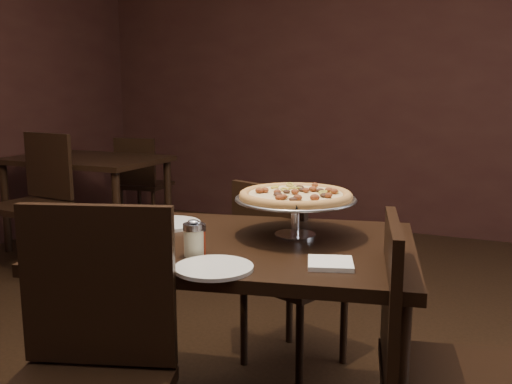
% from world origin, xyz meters
% --- Properties ---
extents(room, '(6.04, 7.04, 2.84)m').
position_xyz_m(room, '(0.06, 0.03, 1.40)').
color(room, black).
rests_on(room, ground).
extents(dining_table, '(1.38, 1.06, 0.77)m').
position_xyz_m(dining_table, '(0.04, 0.05, 0.67)').
color(dining_table, black).
rests_on(dining_table, ground).
extents(background_table, '(1.21, 0.81, 0.76)m').
position_xyz_m(background_table, '(-2.20, 1.92, 0.66)').
color(background_table, black).
rests_on(background_table, ground).
extents(pizza_stand, '(0.44, 0.44, 0.18)m').
position_xyz_m(pizza_stand, '(0.21, 0.19, 0.92)').
color(pizza_stand, silver).
rests_on(pizza_stand, dining_table).
extents(parmesan_shaker, '(0.07, 0.07, 0.12)m').
position_xyz_m(parmesan_shaker, '(-0.01, -0.17, 0.83)').
color(parmesan_shaker, beige).
rests_on(parmesan_shaker, dining_table).
extents(pepper_flake_shaker, '(0.06, 0.06, 0.11)m').
position_xyz_m(pepper_flake_shaker, '(-0.01, -0.16, 0.82)').
color(pepper_flake_shaker, maroon).
rests_on(pepper_flake_shaker, dining_table).
extents(packet_caddy, '(0.09, 0.09, 0.07)m').
position_xyz_m(packet_caddy, '(-0.29, -0.08, 0.80)').
color(packet_caddy, black).
rests_on(packet_caddy, dining_table).
extents(napkin_stack, '(0.17, 0.17, 0.01)m').
position_xyz_m(napkin_stack, '(0.43, -0.10, 0.78)').
color(napkin_stack, white).
rests_on(napkin_stack, dining_table).
extents(plate_left, '(0.25, 0.25, 0.01)m').
position_xyz_m(plate_left, '(-0.31, 0.15, 0.78)').
color(plate_left, white).
rests_on(plate_left, dining_table).
extents(plate_near, '(0.24, 0.24, 0.01)m').
position_xyz_m(plate_near, '(0.12, -0.28, 0.78)').
color(plate_near, white).
rests_on(plate_near, dining_table).
extents(serving_spatula, '(0.17, 0.17, 0.02)m').
position_xyz_m(serving_spatula, '(0.31, 0.06, 0.92)').
color(serving_spatula, silver).
rests_on(serving_spatula, pizza_stand).
extents(chair_far, '(0.53, 0.53, 0.90)m').
position_xyz_m(chair_far, '(0.01, 0.62, 0.49)').
color(chair_far, black).
rests_on(chair_far, ground).
extents(chair_near, '(0.58, 0.58, 0.98)m').
position_xyz_m(chair_near, '(-0.13, -0.58, 0.54)').
color(chair_near, black).
rests_on(chair_near, ground).
extents(chair_side, '(0.52, 0.52, 0.93)m').
position_xyz_m(chair_side, '(0.73, -0.06, 0.51)').
color(chair_side, black).
rests_on(chair_side, ground).
extents(bg_chair_far, '(0.44, 0.44, 0.87)m').
position_xyz_m(bg_chair_far, '(-2.16, 2.61, 0.47)').
color(bg_chair_far, black).
rests_on(bg_chair_far, ground).
extents(bg_chair_near, '(0.50, 0.50, 0.98)m').
position_xyz_m(bg_chair_near, '(-2.20, 1.36, 0.54)').
color(bg_chair_near, black).
rests_on(bg_chair_near, ground).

